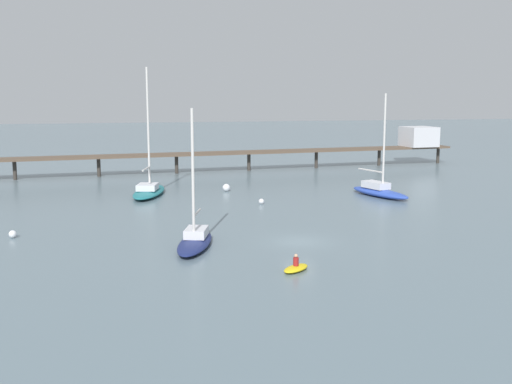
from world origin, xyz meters
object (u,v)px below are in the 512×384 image
Objects in this scene: pier at (309,146)px; dinghy_yellow at (296,268)px; sailboat_navy at (195,239)px; mooring_buoy_mid at (13,234)px; mooring_buoy_inner at (226,188)px; mooring_buoy_outer at (261,201)px; sailboat_blue at (379,190)px; sailboat_teal at (149,189)px.

dinghy_yellow is at bearing -108.46° from pier.
sailboat_navy is at bearing 125.67° from dinghy_yellow.
mooring_buoy_inner is at bearing 43.18° from mooring_buoy_mid.
dinghy_yellow is at bearing -97.89° from mooring_buoy_outer.
sailboat_navy is 29.17m from sailboat_blue.
sailboat_blue reaches higher than mooring_buoy_inner.
dinghy_yellow is (5.57, -7.76, -0.39)m from sailboat_navy.
mooring_buoy_mid is (-36.88, -38.64, -3.14)m from pier.
pier is 6.85× the size of sailboat_blue.
sailboat_blue is (-0.24, -26.49, -2.73)m from pier.
sailboat_blue is at bearing -90.53° from pier.
pier is 7.53× the size of sailboat_navy.
pier is 55.34m from dinghy_yellow.
sailboat_blue is 14.05m from mooring_buoy_outer.
mooring_buoy_mid is (-13.81, 6.00, -0.30)m from sailboat_navy.
sailboat_teal reaches higher than sailboat_blue.
mooring_buoy_inner is at bearing 87.87° from dinghy_yellow.
sailboat_teal is at bearing 165.80° from sailboat_blue.
sailboat_teal is (-25.26, -20.15, -2.76)m from pier.
sailboat_navy reaches higher than dinghy_yellow.
sailboat_blue is 4.63× the size of dinghy_yellow.
pier is 127.54× the size of mooring_buoy_mid.
sailboat_teal is at bearing -174.53° from mooring_buoy_inner.
sailboat_teal is 1.25× the size of sailboat_blue.
mooring_buoy_outer is at bearing -36.39° from sailboat_teal.
mooring_buoy_outer is 9.29m from mooring_buoy_inner.
pier is 88.71× the size of mooring_buoy_inner.
mooring_buoy_mid is 24.95m from mooring_buoy_outer.
mooring_buoy_outer is (8.91, 16.30, -0.33)m from sailboat_navy.
pier reaches higher than mooring_buoy_outer.
sailboat_blue is 38.60m from mooring_buoy_mid.
sailboat_blue is 31.14m from dinghy_yellow.
sailboat_navy is at bearing -118.65° from mooring_buoy_outer.
sailboat_teal is at bearing 95.12° from sailboat_navy.
sailboat_blue is 18.63× the size of mooring_buoy_mid.
sailboat_teal is 23.32× the size of mooring_buoy_mid.
dinghy_yellow is at bearing -92.13° from mooring_buoy_inner.
sailboat_navy is at bearing -23.49° from mooring_buoy_mid.
sailboat_navy is 26.25m from mooring_buoy_inner.
dinghy_yellow is (7.77, -32.25, -0.46)m from sailboat_teal.
sailboat_blue reaches higher than dinghy_yellow.
mooring_buoy_mid is 1.09× the size of mooring_buoy_outer.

